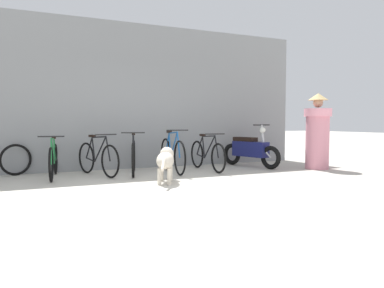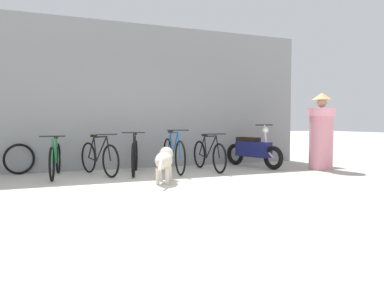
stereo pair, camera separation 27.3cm
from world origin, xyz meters
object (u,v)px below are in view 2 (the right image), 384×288
at_px(bicycle_3, 174,155).
at_px(bicycle_4, 209,155).
at_px(bicycle_2, 135,156).
at_px(motorcycle, 253,150).
at_px(bicycle_1, 99,158).
at_px(bicycle_0, 55,160).
at_px(person_in_robes, 321,132).
at_px(spare_tire_left, 19,159).
at_px(stray_dog, 164,160).

xyz_separation_m(bicycle_3, bicycle_4, (0.83, 0.00, -0.04)).
height_order(bicycle_2, motorcycle, motorcycle).
xyz_separation_m(bicycle_1, bicycle_4, (2.37, -0.19, -0.01)).
distance_m(bicycle_0, bicycle_1, 0.83).
distance_m(person_in_robes, spare_tire_left, 6.55).
bearing_deg(bicycle_0, stray_dog, 60.78).
bearing_deg(bicycle_0, bicycle_4, 94.51).
bearing_deg(spare_tire_left, motorcycle, -8.28).
xyz_separation_m(bicycle_1, motorcycle, (3.60, -0.05, 0.05)).
xyz_separation_m(bicycle_3, spare_tire_left, (-3.04, 0.89, -0.06)).
height_order(bicycle_4, stray_dog, bicycle_4).
distance_m(bicycle_4, motorcycle, 1.24).
bearing_deg(person_in_robes, bicycle_0, -22.26).
relative_size(bicycle_0, bicycle_3, 0.99).
bearing_deg(motorcycle, bicycle_1, -107.11).
height_order(bicycle_0, bicycle_3, bicycle_3).
relative_size(person_in_robes, spare_tire_left, 2.72).
distance_m(bicycle_2, bicycle_4, 1.65).
bearing_deg(bicycle_2, spare_tire_left, -92.11).
height_order(bicycle_2, bicycle_3, bicycle_3).
height_order(bicycle_0, bicycle_4, bicycle_4).
bearing_deg(motorcycle, spare_tire_left, -114.66).
xyz_separation_m(bicycle_3, person_in_robes, (3.27, -0.80, 0.47)).
height_order(bicycle_0, person_in_robes, person_in_robes).
relative_size(bicycle_1, bicycle_3, 0.89).
relative_size(bicycle_4, spare_tire_left, 2.66).
relative_size(stray_dog, person_in_robes, 0.66).
xyz_separation_m(bicycle_3, motorcycle, (2.06, 0.14, 0.02)).
xyz_separation_m(bicycle_0, bicycle_4, (3.20, -0.23, 0.00)).
bearing_deg(bicycle_3, bicycle_2, -95.29).
height_order(bicycle_3, person_in_robes, person_in_robes).
height_order(motorcycle, spare_tire_left, motorcycle).
height_order(bicycle_0, spare_tire_left, bicycle_0).
bearing_deg(spare_tire_left, bicycle_0, -44.53).
bearing_deg(bicycle_1, spare_tire_left, -133.46).
bearing_deg(bicycle_3, bicycle_1, -92.87).
height_order(bicycle_3, stray_dog, bicycle_3).
bearing_deg(stray_dog, bicycle_2, 34.74).
xyz_separation_m(bicycle_4, spare_tire_left, (-3.87, 0.88, -0.03)).
height_order(bicycle_3, motorcycle, motorcycle).
bearing_deg(spare_tire_left, person_in_robes, -14.96).
distance_m(bicycle_2, spare_tire_left, 2.35).
xyz_separation_m(stray_dog, person_in_robes, (3.85, 0.36, 0.46)).
bearing_deg(bicycle_3, spare_tire_left, -102.09).
relative_size(bicycle_2, spare_tire_left, 2.63).
height_order(bicycle_1, bicycle_4, bicycle_1).
bearing_deg(stray_dog, person_in_robes, -59.98).
relative_size(bicycle_3, spare_tire_left, 2.69).
bearing_deg(bicycle_0, person_in_robes, 88.20).
xyz_separation_m(bicycle_1, bicycle_2, (0.73, -0.05, 0.01)).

